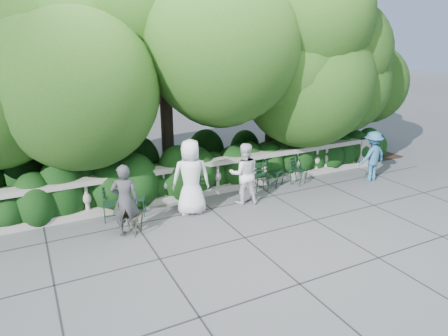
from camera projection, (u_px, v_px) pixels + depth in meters
name	position (u px, v px, depth m)	size (l,w,h in m)	color
ground	(242.00, 217.00, 10.04)	(90.00, 90.00, 0.00)	#4E5056
balustrade	(211.00, 177.00, 11.41)	(12.00, 0.44, 1.00)	#9E998E
shrub_hedge	(195.00, 181.00, 12.58)	(15.00, 2.60, 1.70)	black
tree_canopy	(211.00, 49.00, 11.81)	(15.04, 6.52, 6.78)	#3F3023
chair_a	(137.00, 217.00, 10.01)	(0.44, 0.48, 0.84)	black
chair_b	(195.00, 207.00, 10.64)	(0.44, 0.48, 0.84)	black
chair_c	(113.00, 223.00, 9.72)	(0.44, 0.48, 0.84)	black
chair_d	(302.00, 185.00, 12.22)	(0.44, 0.48, 0.84)	black
chair_e	(262.00, 192.00, 11.66)	(0.44, 0.48, 0.84)	black
chair_f	(279.00, 187.00, 12.07)	(0.44, 0.48, 0.84)	black
chair_weathered	(138.00, 234.00, 9.15)	(0.44, 0.48, 0.84)	black
person_businessman	(191.00, 177.00, 9.97)	(0.95, 0.62, 1.94)	white
person_woman_grey	(125.00, 200.00, 8.89)	(0.61, 0.40, 1.68)	#3B3B3F
person_casual_man	(244.00, 173.00, 10.66)	(0.81, 0.63, 1.67)	white
person_older_blue	(372.00, 156.00, 12.38)	(1.02, 0.59, 1.58)	#2E638A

